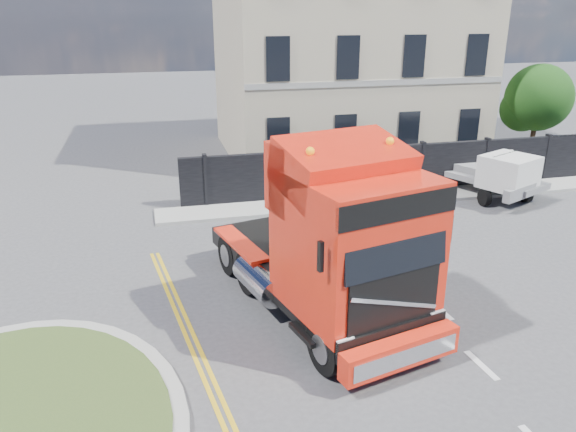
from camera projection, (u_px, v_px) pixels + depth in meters
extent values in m
plane|color=#424244|center=(325.00, 316.00, 14.08)|extent=(120.00, 120.00, 0.00)
cube|color=black|center=(399.00, 169.00, 23.27)|extent=(18.00, 0.25, 2.00)
cube|color=silver|center=(574.00, 157.00, 25.17)|extent=(2.60, 0.12, 2.00)
cube|color=#B6AA90|center=(343.00, 45.00, 28.54)|extent=(12.00, 10.00, 11.00)
cylinder|color=#382619|center=(532.00, 138.00, 27.83)|extent=(0.24, 0.24, 2.40)
sphere|color=#183510|center=(539.00, 98.00, 27.14)|extent=(3.20, 3.20, 3.20)
sphere|color=#183510|center=(523.00, 109.00, 27.60)|extent=(2.20, 2.20, 2.20)
cube|color=#979791|center=(407.00, 197.00, 22.78)|extent=(20.00, 1.60, 0.12)
cube|color=black|center=(310.00, 271.00, 14.56)|extent=(4.35, 7.52, 0.50)
cube|color=red|center=(355.00, 242.00, 12.38)|extent=(3.42, 3.50, 3.14)
cube|color=red|center=(328.00, 172.00, 12.91)|extent=(2.97, 1.65, 1.57)
cube|color=black|center=(397.00, 246.00, 11.03)|extent=(2.41, 0.65, 1.18)
cube|color=red|center=(400.00, 352.00, 11.51)|extent=(2.82, 1.05, 0.62)
cylinder|color=black|center=(327.00, 347.00, 11.74)|extent=(0.63, 1.22, 1.17)
cylinder|color=gray|center=(327.00, 347.00, 11.74)|extent=(0.54, 0.72, 0.64)
cylinder|color=black|center=(418.00, 319.00, 12.79)|extent=(0.63, 1.22, 1.17)
cylinder|color=gray|center=(418.00, 319.00, 12.79)|extent=(0.54, 0.72, 0.64)
cylinder|color=black|center=(250.00, 273.00, 15.05)|extent=(0.63, 1.22, 1.17)
cylinder|color=gray|center=(250.00, 273.00, 15.05)|extent=(0.54, 0.72, 0.64)
cylinder|color=black|center=(327.00, 256.00, 16.10)|extent=(0.63, 1.22, 1.17)
cylinder|color=gray|center=(327.00, 256.00, 16.10)|extent=(0.54, 0.72, 0.64)
cylinder|color=black|center=(231.00, 255.00, 16.17)|extent=(0.63, 1.22, 1.17)
cylinder|color=gray|center=(231.00, 255.00, 16.17)|extent=(0.54, 0.72, 0.64)
cylinder|color=black|center=(304.00, 239.00, 17.22)|extent=(0.63, 1.22, 1.17)
cylinder|color=gray|center=(304.00, 239.00, 17.22)|extent=(0.54, 0.72, 0.64)
cube|color=slate|center=(486.00, 177.00, 23.25)|extent=(3.61, 4.97, 0.24)
cube|color=silver|center=(509.00, 172.00, 21.71)|extent=(2.39, 2.35, 1.25)
cylinder|color=black|center=(485.00, 197.00, 21.84)|extent=(0.24, 0.68, 0.68)
cylinder|color=black|center=(526.00, 194.00, 22.25)|extent=(0.24, 0.68, 0.68)
cylinder|color=black|center=(448.00, 177.00, 24.48)|extent=(0.24, 0.68, 0.68)
cylinder|color=black|center=(485.00, 174.00, 24.89)|extent=(0.24, 0.68, 0.68)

